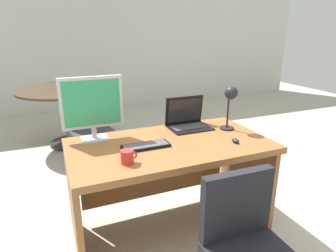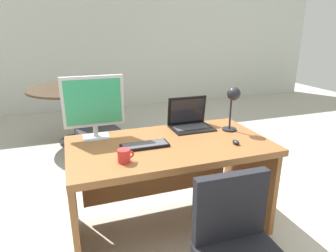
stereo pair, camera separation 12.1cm
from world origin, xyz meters
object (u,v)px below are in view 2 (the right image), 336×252
object	(u,v)px
mouse	(236,142)
coffee_mug	(124,156)
monitor	(93,104)
keyboard	(145,145)
desk	(168,165)
meeting_table	(76,101)
laptop	(189,118)
meeting_chair_near	(98,136)
desk_lamp	(233,100)

from	to	relation	value
mouse	coffee_mug	bearing A→B (deg)	-178.07
monitor	keyboard	size ratio (longest dim) A/B	1.40
monitor	coffee_mug	size ratio (longest dim) A/B	4.51
desk	meeting_table	size ratio (longest dim) A/B	1.18
desk	laptop	bearing A→B (deg)	42.86
coffee_mug	meeting_table	distance (m)	2.50
meeting_table	mouse	bearing A→B (deg)	-67.09
monitor	meeting_chair_near	size ratio (longest dim) A/B	0.54
keyboard	meeting_table	distance (m)	2.32
laptop	meeting_table	size ratio (longest dim) A/B	0.28
keyboard	coffee_mug	distance (m)	0.28
laptop	coffee_mug	size ratio (longest dim) A/B	3.26
coffee_mug	keyboard	bearing A→B (deg)	47.20
monitor	meeting_chair_near	distance (m)	1.29
laptop	meeting_chair_near	xyz separation A→B (m)	(-0.69, 1.08, -0.46)
keyboard	meeting_chair_near	size ratio (longest dim) A/B	0.38
desk_lamp	meeting_table	distance (m)	2.51
laptop	desk_lamp	world-z (taller)	desk_lamp
desk	monitor	xyz separation A→B (m)	(-0.51, 0.25, 0.48)
desk	coffee_mug	xyz separation A→B (m)	(-0.39, -0.26, 0.25)
desk_lamp	meeting_chair_near	world-z (taller)	desk_lamp
coffee_mug	meeting_chair_near	distance (m)	1.67
laptop	keyboard	world-z (taller)	laptop
laptop	coffee_mug	xyz separation A→B (m)	(-0.68, -0.53, -0.03)
mouse	coffee_mug	xyz separation A→B (m)	(-0.84, -0.03, 0.03)
meeting_table	meeting_chair_near	xyz separation A→B (m)	(0.18, -0.87, -0.24)
laptop	desk_lamp	bearing A→B (deg)	-38.51
monitor	coffee_mug	distance (m)	0.58
coffee_mug	meeting_table	world-z (taller)	coffee_mug
desk	keyboard	xyz separation A→B (m)	(-0.20, -0.06, 0.21)
keyboard	desk_lamp	xyz separation A→B (m)	(0.77, 0.09, 0.26)
monitor	coffee_mug	bearing A→B (deg)	-76.49
monitor	meeting_table	bearing A→B (deg)	92.09
desk_lamp	meeting_chair_near	distance (m)	1.76
keyboard	coffee_mug	world-z (taller)	coffee_mug
desk	desk_lamp	distance (m)	0.75
monitor	coffee_mug	world-z (taller)	monitor
monitor	mouse	world-z (taller)	monitor
desk	laptop	xyz separation A→B (m)	(0.29, 0.27, 0.28)
desk	keyboard	distance (m)	0.30
desk	coffee_mug	size ratio (longest dim) A/B	13.90
desk	desk_lamp	size ratio (longest dim) A/B	4.02
monitor	meeting_chair_near	xyz separation A→B (m)	(0.11, 1.10, -0.66)
keyboard	desk	bearing A→B (deg)	15.60
desk	keyboard	world-z (taller)	keyboard
meeting_table	keyboard	bearing A→B (deg)	-80.38
coffee_mug	meeting_chair_near	xyz separation A→B (m)	(-0.02, 1.61, -0.43)
monitor	keyboard	bearing A→B (deg)	-44.24
laptop	desk_lamp	size ratio (longest dim) A/B	0.94
meeting_table	meeting_chair_near	bearing A→B (deg)	-78.35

